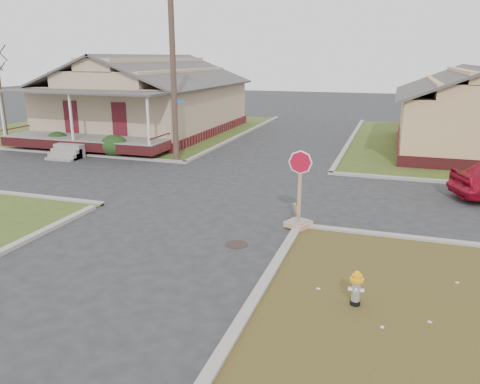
% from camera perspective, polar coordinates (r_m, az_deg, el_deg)
% --- Properties ---
extents(ground, '(120.00, 120.00, 0.00)m').
position_cam_1_polar(ground, '(14.53, -8.05, -4.59)').
color(ground, '#262728').
rests_on(ground, ground).
extents(verge_far_left, '(19.00, 19.00, 0.05)m').
position_cam_1_polar(verge_far_left, '(36.06, -14.11, 7.58)').
color(verge_far_left, '#364C1B').
rests_on(verge_far_left, ground).
extents(curbs, '(80.00, 40.00, 0.12)m').
position_cam_1_polar(curbs, '(18.90, -1.38, 0.48)').
color(curbs, gray).
rests_on(curbs, ground).
extents(manhole, '(0.64, 0.64, 0.01)m').
position_cam_1_polar(manhole, '(13.30, -0.41, -6.40)').
color(manhole, black).
rests_on(manhole, ground).
extents(corner_house, '(10.10, 15.50, 5.30)m').
position_cam_1_polar(corner_house, '(33.15, -11.12, 10.98)').
color(corner_house, maroon).
rests_on(corner_house, ground).
extents(side_house_yellow, '(7.60, 11.60, 4.70)m').
position_cam_1_polar(side_house_yellow, '(29.03, 26.16, 8.77)').
color(side_house_yellow, maroon).
rests_on(side_house_yellow, ground).
extents(utility_pole, '(1.80, 0.28, 9.00)m').
position_cam_1_polar(utility_pole, '(23.44, -8.16, 14.92)').
color(utility_pole, '#483529').
rests_on(utility_pole, ground).
extents(tree_far_left, '(0.22, 0.22, 4.90)m').
position_cam_1_polar(tree_far_left, '(34.24, -27.08, 10.07)').
color(tree_far_left, '#483529').
rests_on(tree_far_left, verge_far_left).
extents(fire_hydrant, '(0.29, 0.29, 0.78)m').
position_cam_1_polar(fire_hydrant, '(10.29, 14.00, -11.09)').
color(fire_hydrant, black).
rests_on(fire_hydrant, ground).
extents(stop_sign, '(0.68, 0.67, 2.41)m').
position_cam_1_polar(stop_sign, '(14.47, 7.18, -2.25)').
color(stop_sign, tan).
rests_on(stop_sign, ground).
extents(hedge_left, '(1.38, 1.13, 1.05)m').
position_cam_1_polar(hedge_left, '(28.34, -21.31, 5.86)').
color(hedge_left, '#1A3312').
rests_on(hedge_left, verge_far_left).
extents(hedge_right, '(1.47, 1.20, 1.12)m').
position_cam_1_polar(hedge_right, '(25.52, -15.05, 5.46)').
color(hedge_right, '#1A3312').
rests_on(hedge_right, verge_far_left).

